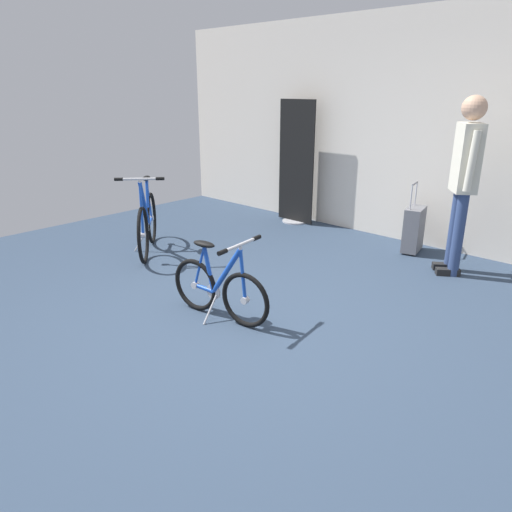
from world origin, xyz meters
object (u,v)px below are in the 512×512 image
Objects in this scene: folding_bike_foreground at (219,287)px; display_bike_left at (147,223)px; visitor_near_wall at (464,174)px; rolling_suitcase at (414,229)px; floor_banner_stand at (296,169)px.

folding_bike_foreground is 1.99m from display_bike_left.
display_bike_left is (-1.89, 0.61, 0.08)m from folding_bike_foreground.
visitor_near_wall is 2.17× the size of rolling_suitcase.
visitor_near_wall is (2.92, 1.79, 0.69)m from display_bike_left.
visitor_near_wall is at bearing 66.80° from folding_bike_foreground.
display_bike_left is 0.58× the size of visitor_near_wall.
folding_bike_foreground is 0.56× the size of visitor_near_wall.
rolling_suitcase is at bearing 149.82° from visitor_near_wall.
folding_bike_foreground is at bearing -17.88° from display_bike_left.
display_bike_left reaches higher than rolling_suitcase.
rolling_suitcase is (1.87, -0.11, -0.49)m from floor_banner_stand.
rolling_suitcase is at bearing -3.28° from floor_banner_stand.
folding_bike_foreground is 2.72m from visitor_near_wall.
floor_banner_stand is 1.94m from rolling_suitcase.
display_bike_left is at bearing -100.87° from floor_banner_stand.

